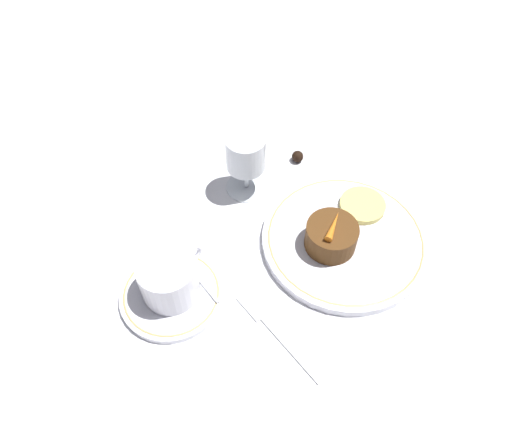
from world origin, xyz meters
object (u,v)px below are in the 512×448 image
dinner_plate (345,240)px  dessert_cake (333,237)px  coffee_cup (169,278)px  fork (269,325)px  wine_glass (246,156)px

dinner_plate → dessert_cake: size_ratio=3.27×
coffee_cup → fork: coffee_cup is taller
dinner_plate → wine_glass: bearing=92.1°
dinner_plate → coffee_cup: bearing=148.3°
fork → coffee_cup: bearing=109.0°
dessert_cake → dinner_plate: bearing=-18.7°
wine_glass → fork: size_ratio=0.67×
dinner_plate → coffee_cup: 0.28m
dinner_plate → dessert_cake: 0.04m
dessert_cake → fork: bearing=-178.2°
fork → dessert_cake: dessert_cake is taller
dinner_plate → dessert_cake: dessert_cake is taller
coffee_cup → dessert_cake: size_ratio=1.38×
dinner_plate → fork: bearing=178.9°
wine_glass → fork: 0.28m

